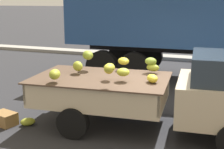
# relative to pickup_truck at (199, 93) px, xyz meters

# --- Properties ---
(ground) EXTENTS (220.00, 220.00, 0.00)m
(ground) POSITION_rel_pickup_truck_xyz_m (-0.79, 0.03, -0.88)
(ground) COLOR #28282B
(curb_strip) EXTENTS (80.00, 0.80, 0.16)m
(curb_strip) POSITION_rel_pickup_truck_xyz_m (-0.79, 8.16, -0.80)
(curb_strip) COLOR gray
(curb_strip) RESTS_ON ground
(pickup_truck) EXTENTS (5.25, 2.24, 1.70)m
(pickup_truck) POSITION_rel_pickup_truck_xyz_m (0.00, 0.00, 0.00)
(pickup_truck) COLOR #CCB793
(pickup_truck) RESTS_ON ground
(fallen_banana_bunch_near_tailgate) EXTENTS (0.39, 0.38, 0.17)m
(fallen_banana_bunch_near_tailgate) POSITION_rel_pickup_truck_xyz_m (-3.55, -0.80, -0.80)
(fallen_banana_bunch_near_tailgate) COLOR #9EA82E
(fallen_banana_bunch_near_tailgate) RESTS_ON ground
(produce_crate) EXTENTS (0.59, 0.47, 0.28)m
(produce_crate) POSITION_rel_pickup_truck_xyz_m (-4.05, -0.95, -0.74)
(produce_crate) COLOR olive
(produce_crate) RESTS_ON ground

